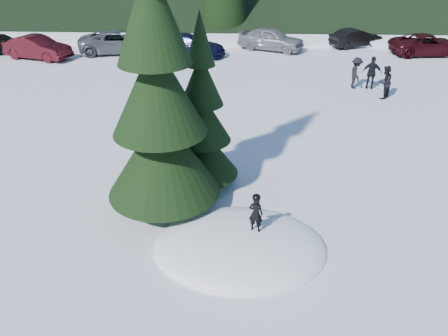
{
  "coord_description": "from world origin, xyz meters",
  "views": [
    {
      "loc": [
        -0.06,
        -8.9,
        7.22
      ],
      "look_at": [
        -0.51,
        2.25,
        1.1
      ],
      "focal_mm": 35.0,
      "sensor_mm": 36.0,
      "label": 1
    }
  ],
  "objects_px": {
    "car_1": "(37,48)",
    "car_5": "(356,38)",
    "spruce_short": "(202,123)",
    "car_3": "(190,45)",
    "car_6": "(428,45)",
    "child_skier": "(256,214)",
    "spruce_tall": "(158,100)",
    "adult_2": "(356,73)",
    "car_2": "(119,42)",
    "adult_0": "(385,82)",
    "car_4": "(271,39)",
    "adult_1": "(372,73)",
    "car_0": "(1,43)"
  },
  "relations": [
    {
      "from": "adult_0",
      "to": "car_3",
      "type": "height_order",
      "value": "adult_0"
    },
    {
      "from": "car_6",
      "to": "car_4",
      "type": "bearing_deg",
      "value": 79.36
    },
    {
      "from": "adult_1",
      "to": "car_4",
      "type": "height_order",
      "value": "adult_1"
    },
    {
      "from": "adult_0",
      "to": "car_4",
      "type": "xyz_separation_m",
      "value": [
        -4.89,
        9.42,
        -0.04
      ]
    },
    {
      "from": "spruce_short",
      "to": "car_2",
      "type": "height_order",
      "value": "spruce_short"
    },
    {
      "from": "adult_1",
      "to": "car_6",
      "type": "height_order",
      "value": "adult_1"
    },
    {
      "from": "adult_1",
      "to": "car_0",
      "type": "distance_m",
      "value": 23.26
    },
    {
      "from": "spruce_tall",
      "to": "adult_0",
      "type": "bearing_deg",
      "value": 47.49
    },
    {
      "from": "spruce_tall",
      "to": "spruce_short",
      "type": "xyz_separation_m",
      "value": [
        1.0,
        1.4,
        -1.22
      ]
    },
    {
      "from": "child_skier",
      "to": "car_5",
      "type": "distance_m",
      "value": 23.28
    },
    {
      "from": "spruce_tall",
      "to": "adult_1",
      "type": "height_order",
      "value": "spruce_tall"
    },
    {
      "from": "spruce_tall",
      "to": "car_0",
      "type": "height_order",
      "value": "spruce_tall"
    },
    {
      "from": "car_1",
      "to": "car_3",
      "type": "distance_m",
      "value": 9.53
    },
    {
      "from": "child_skier",
      "to": "car_3",
      "type": "distance_m",
      "value": 19.58
    },
    {
      "from": "car_2",
      "to": "car_1",
      "type": "bearing_deg",
      "value": 98.37
    },
    {
      "from": "child_skier",
      "to": "car_2",
      "type": "relative_size",
      "value": 0.19
    },
    {
      "from": "adult_2",
      "to": "car_1",
      "type": "bearing_deg",
      "value": 73.81
    },
    {
      "from": "spruce_tall",
      "to": "car_6",
      "type": "height_order",
      "value": "spruce_tall"
    },
    {
      "from": "child_skier",
      "to": "car_1",
      "type": "relative_size",
      "value": 0.23
    },
    {
      "from": "car_6",
      "to": "spruce_tall",
      "type": "bearing_deg",
      "value": 136.71
    },
    {
      "from": "car_3",
      "to": "adult_1",
      "type": "bearing_deg",
      "value": -109.69
    },
    {
      "from": "adult_0",
      "to": "car_6",
      "type": "bearing_deg",
      "value": -173.29
    },
    {
      "from": "adult_2",
      "to": "car_3",
      "type": "relative_size",
      "value": 0.34
    },
    {
      "from": "car_3",
      "to": "car_4",
      "type": "bearing_deg",
      "value": -59.52
    },
    {
      "from": "car_1",
      "to": "car_5",
      "type": "distance_m",
      "value": 21.06
    },
    {
      "from": "adult_0",
      "to": "car_2",
      "type": "distance_m",
      "value": 17.09
    },
    {
      "from": "spruce_short",
      "to": "car_5",
      "type": "xyz_separation_m",
      "value": [
        9.02,
        18.97,
        -1.49
      ]
    },
    {
      "from": "adult_1",
      "to": "adult_2",
      "type": "height_order",
      "value": "adult_1"
    },
    {
      "from": "car_0",
      "to": "car_5",
      "type": "height_order",
      "value": "car_0"
    },
    {
      "from": "child_skier",
      "to": "car_6",
      "type": "distance_m",
      "value": 23.17
    },
    {
      "from": "spruce_short",
      "to": "car_4",
      "type": "bearing_deg",
      "value": 80.09
    },
    {
      "from": "adult_0",
      "to": "car_5",
      "type": "bearing_deg",
      "value": -147.59
    },
    {
      "from": "adult_2",
      "to": "car_4",
      "type": "height_order",
      "value": "adult_2"
    },
    {
      "from": "spruce_tall",
      "to": "adult_2",
      "type": "relative_size",
      "value": 5.45
    },
    {
      "from": "spruce_short",
      "to": "car_1",
      "type": "distance_m",
      "value": 19.04
    },
    {
      "from": "car_1",
      "to": "car_3",
      "type": "xyz_separation_m",
      "value": [
        9.46,
        1.14,
        -0.03
      ]
    },
    {
      "from": "child_skier",
      "to": "spruce_tall",
      "type": "bearing_deg",
      "value": -16.08
    },
    {
      "from": "car_6",
      "to": "child_skier",
      "type": "bearing_deg",
      "value": 144.31
    },
    {
      "from": "spruce_tall",
      "to": "car_6",
      "type": "xyz_separation_m",
      "value": [
        14.18,
        18.37,
        -2.66
      ]
    },
    {
      "from": "car_4",
      "to": "adult_1",
      "type": "bearing_deg",
      "value": -125.99
    },
    {
      "from": "car_4",
      "to": "car_6",
      "type": "xyz_separation_m",
      "value": [
        10.06,
        -0.88,
        -0.1
      ]
    },
    {
      "from": "spruce_tall",
      "to": "car_5",
      "type": "relative_size",
      "value": 2.32
    },
    {
      "from": "adult_0",
      "to": "car_4",
      "type": "height_order",
      "value": "adult_0"
    },
    {
      "from": "adult_2",
      "to": "car_5",
      "type": "bearing_deg",
      "value": -13.73
    },
    {
      "from": "car_0",
      "to": "car_4",
      "type": "relative_size",
      "value": 0.88
    },
    {
      "from": "car_0",
      "to": "car_4",
      "type": "xyz_separation_m",
      "value": [
        17.73,
        1.63,
        0.09
      ]
    },
    {
      "from": "spruce_tall",
      "to": "spruce_short",
      "type": "relative_size",
      "value": 1.6
    },
    {
      "from": "car_1",
      "to": "car_6",
      "type": "height_order",
      "value": "car_1"
    },
    {
      "from": "adult_2",
      "to": "car_6",
      "type": "xyz_separation_m",
      "value": [
        6.2,
        7.04,
        -0.13
      ]
    },
    {
      "from": "adult_1",
      "to": "spruce_tall",
      "type": "bearing_deg",
      "value": 67.14
    }
  ]
}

